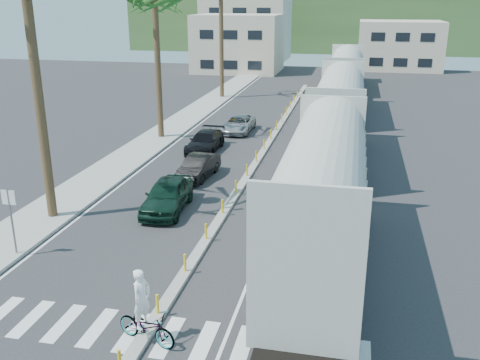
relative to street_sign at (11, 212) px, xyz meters
name	(u,v)px	position (x,y,z in m)	size (l,w,h in m)	color
ground	(168,301)	(7.30, -2.00, -1.97)	(140.00, 140.00, 0.00)	#28282B
sidewalk	(172,128)	(-1.20, 23.00, -1.90)	(3.00, 90.00, 0.15)	gray
rails	(341,129)	(12.30, 26.00, -1.94)	(1.56, 100.00, 0.06)	black
median	(264,150)	(7.30, 17.96, -1.88)	(0.45, 60.00, 0.85)	gray
crosswalk	(147,334)	(7.30, -4.00, -1.97)	(14.00, 2.20, 0.01)	silver
lane_markings	(248,133)	(5.15, 23.00, -1.97)	(9.42, 90.00, 0.01)	silver
freight_train	(341,103)	(12.30, 21.85, 0.93)	(3.00, 60.94, 5.85)	#B0AFA1
street_sign	(11,212)	(0.00, 0.00, 0.00)	(0.60, 0.08, 3.00)	slate
buildings	(279,37)	(0.89, 69.66, 2.39)	(38.00, 27.00, 10.00)	#B7AB92
hillside	(330,20)	(7.30, 98.00, 4.03)	(80.00, 20.00, 12.00)	#385628
car_lead	(167,195)	(4.41, 6.16, -1.17)	(2.19, 4.83, 1.61)	black
car_second	(199,167)	(4.48, 11.47, -1.30)	(1.79, 4.18, 1.34)	black
car_third	(205,142)	(3.27, 17.19, -1.28)	(2.01, 4.77, 1.37)	black
car_rear	(238,124)	(4.34, 23.19, -1.32)	(2.17, 4.67, 1.29)	#A7A9AC
cyclist	(146,320)	(7.44, -4.36, -1.19)	(1.94, 2.53, 2.48)	#9EA0A5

